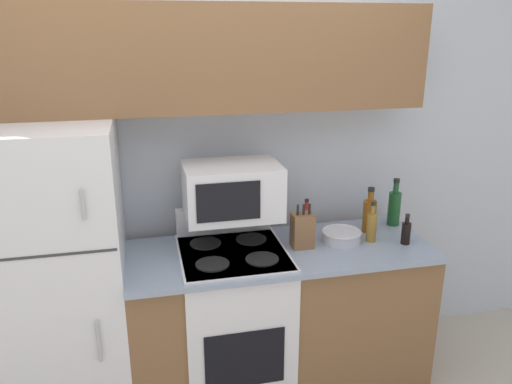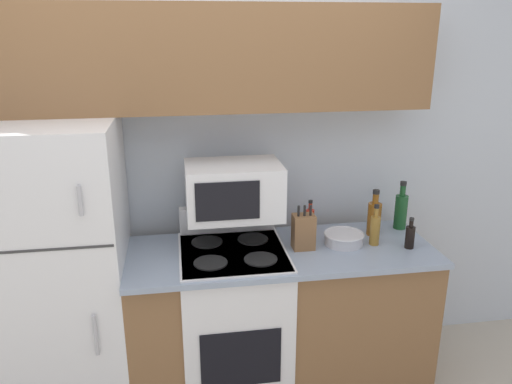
{
  "view_description": "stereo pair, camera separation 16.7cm",
  "coord_description": "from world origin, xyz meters",
  "px_view_note": "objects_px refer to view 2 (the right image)",
  "views": [
    {
      "loc": [
        -0.34,
        -2.17,
        2.09
      ],
      "look_at": [
        0.22,
        0.28,
        1.26
      ],
      "focal_mm": 35.0,
      "sensor_mm": 36.0,
      "label": 1
    },
    {
      "loc": [
        -0.18,
        -2.2,
        2.09
      ],
      "look_at": [
        0.22,
        0.28,
        1.26
      ],
      "focal_mm": 35.0,
      "sensor_mm": 36.0,
      "label": 2
    }
  ],
  "objects_px": {
    "refrigerator": "(56,274)",
    "bottle_wine_green": "(401,210)",
    "microwave": "(233,190)",
    "bottle_vinegar": "(375,229)",
    "knife_block": "(304,231)",
    "bottle_hot_sauce": "(310,219)",
    "bowl": "(344,238)",
    "stove": "(234,321)",
    "bottle_soy_sauce": "(410,236)",
    "bottle_whiskey": "(374,217)"
  },
  "relations": [
    {
      "from": "refrigerator",
      "to": "bottle_whiskey",
      "type": "xyz_separation_m",
      "value": [
        1.81,
        0.06,
        0.19
      ]
    },
    {
      "from": "bowl",
      "to": "bottle_vinegar",
      "type": "xyz_separation_m",
      "value": [
        0.17,
        -0.03,
        0.06
      ]
    },
    {
      "from": "bottle_hot_sauce",
      "to": "bottle_wine_green",
      "type": "distance_m",
      "value": 0.57
    },
    {
      "from": "refrigerator",
      "to": "bottle_wine_green",
      "type": "bearing_deg",
      "value": 3.62
    },
    {
      "from": "refrigerator",
      "to": "bowl",
      "type": "bearing_deg",
      "value": -1.72
    },
    {
      "from": "stove",
      "to": "bottle_wine_green",
      "type": "height_order",
      "value": "bottle_wine_green"
    },
    {
      "from": "microwave",
      "to": "bottle_whiskey",
      "type": "bearing_deg",
      "value": -0.02
    },
    {
      "from": "knife_block",
      "to": "bottle_vinegar",
      "type": "distance_m",
      "value": 0.41
    },
    {
      "from": "stove",
      "to": "bottle_soy_sauce",
      "type": "distance_m",
      "value": 1.11
    },
    {
      "from": "refrigerator",
      "to": "bottle_vinegar",
      "type": "relative_size",
      "value": 6.89
    },
    {
      "from": "refrigerator",
      "to": "bottle_vinegar",
      "type": "xyz_separation_m",
      "value": [
        1.76,
        -0.08,
        0.18
      ]
    },
    {
      "from": "knife_block",
      "to": "bottle_hot_sauce",
      "type": "xyz_separation_m",
      "value": [
        0.1,
        0.23,
        -0.02
      ]
    },
    {
      "from": "refrigerator",
      "to": "bottle_hot_sauce",
      "type": "distance_m",
      "value": 1.46
    },
    {
      "from": "microwave",
      "to": "bottle_hot_sauce",
      "type": "bearing_deg",
      "value": 12.51
    },
    {
      "from": "refrigerator",
      "to": "knife_block",
      "type": "height_order",
      "value": "refrigerator"
    },
    {
      "from": "knife_block",
      "to": "bottle_vinegar",
      "type": "xyz_separation_m",
      "value": [
        0.41,
        -0.01,
        -0.01
      ]
    },
    {
      "from": "refrigerator",
      "to": "bottle_hot_sauce",
      "type": "height_order",
      "value": "refrigerator"
    },
    {
      "from": "bottle_whiskey",
      "to": "refrigerator",
      "type": "bearing_deg",
      "value": -178.22
    },
    {
      "from": "knife_block",
      "to": "bottle_wine_green",
      "type": "relative_size",
      "value": 0.86
    },
    {
      "from": "stove",
      "to": "knife_block",
      "type": "relative_size",
      "value": 4.18
    },
    {
      "from": "microwave",
      "to": "bottle_wine_green",
      "type": "xyz_separation_m",
      "value": [
        1.04,
        0.07,
        -0.21
      ]
    },
    {
      "from": "bowl",
      "to": "microwave",
      "type": "bearing_deg",
      "value": 170.43
    },
    {
      "from": "refrigerator",
      "to": "bottle_soy_sauce",
      "type": "relative_size",
      "value": 9.19
    },
    {
      "from": "bottle_vinegar",
      "to": "bottle_whiskey",
      "type": "distance_m",
      "value": 0.15
    },
    {
      "from": "bottle_wine_green",
      "to": "bottle_whiskey",
      "type": "xyz_separation_m",
      "value": [
        -0.2,
        -0.07,
        -0.01
      ]
    },
    {
      "from": "microwave",
      "to": "bottle_wine_green",
      "type": "relative_size",
      "value": 1.75
    },
    {
      "from": "refrigerator",
      "to": "bowl",
      "type": "height_order",
      "value": "refrigerator"
    },
    {
      "from": "stove",
      "to": "bottle_soy_sauce",
      "type": "height_order",
      "value": "bottle_soy_sauce"
    },
    {
      "from": "stove",
      "to": "bottle_whiskey",
      "type": "xyz_separation_m",
      "value": [
        0.86,
        0.11,
        0.54
      ]
    },
    {
      "from": "microwave",
      "to": "bottle_hot_sauce",
      "type": "distance_m",
      "value": 0.54
    },
    {
      "from": "knife_block",
      "to": "bottle_wine_green",
      "type": "bearing_deg",
      "value": 16.29
    },
    {
      "from": "bottle_soy_sauce",
      "to": "bowl",
      "type": "bearing_deg",
      "value": 162.35
    },
    {
      "from": "refrigerator",
      "to": "bottle_hot_sauce",
      "type": "bearing_deg",
      "value": 6.37
    },
    {
      "from": "bottle_soy_sauce",
      "to": "bottle_wine_green",
      "type": "bearing_deg",
      "value": 75.69
    },
    {
      "from": "bowl",
      "to": "stove",
      "type": "bearing_deg",
      "value": -179.08
    },
    {
      "from": "refrigerator",
      "to": "stove",
      "type": "xyz_separation_m",
      "value": [
        0.95,
        -0.06,
        -0.35
      ]
    },
    {
      "from": "stove",
      "to": "bowl",
      "type": "relative_size",
      "value": 4.68
    },
    {
      "from": "bowl",
      "to": "bottle_vinegar",
      "type": "distance_m",
      "value": 0.18
    },
    {
      "from": "knife_block",
      "to": "bottle_wine_green",
      "type": "xyz_separation_m",
      "value": [
        0.66,
        0.19,
        0.02
      ]
    },
    {
      "from": "microwave",
      "to": "bottle_whiskey",
      "type": "height_order",
      "value": "microwave"
    },
    {
      "from": "bottle_vinegar",
      "to": "bottle_hot_sauce",
      "type": "relative_size",
      "value": 1.2
    },
    {
      "from": "stove",
      "to": "bowl",
      "type": "xyz_separation_m",
      "value": [
        0.64,
        0.01,
        0.47
      ]
    },
    {
      "from": "microwave",
      "to": "bottle_vinegar",
      "type": "bearing_deg",
      "value": -9.91
    },
    {
      "from": "microwave",
      "to": "bottle_soy_sauce",
      "type": "bearing_deg",
      "value": -12.54
    },
    {
      "from": "bottle_wine_green",
      "to": "bottle_whiskey",
      "type": "height_order",
      "value": "bottle_wine_green"
    },
    {
      "from": "knife_block",
      "to": "bowl",
      "type": "bearing_deg",
      "value": 4.41
    },
    {
      "from": "bottle_soy_sauce",
      "to": "stove",
      "type": "bearing_deg",
      "value": 174.22
    },
    {
      "from": "refrigerator",
      "to": "stove",
      "type": "bearing_deg",
      "value": -3.49
    },
    {
      "from": "bowl",
      "to": "bottle_hot_sauce",
      "type": "height_order",
      "value": "bottle_hot_sauce"
    },
    {
      "from": "bottle_vinegar",
      "to": "bottle_wine_green",
      "type": "height_order",
      "value": "bottle_wine_green"
    }
  ]
}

